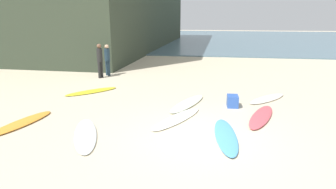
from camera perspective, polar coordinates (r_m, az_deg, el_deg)
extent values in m
plane|color=beige|center=(7.50, 6.79, -8.59)|extent=(120.00, 120.00, 0.00)
cube|color=slate|center=(42.25, 8.99, 11.18)|extent=(120.00, 40.00, 0.08)
ellipsoid|color=white|center=(7.84, -16.26, -7.74)|extent=(1.50, 2.41, 0.07)
ellipsoid|color=silver|center=(11.38, 19.32, -0.75)|extent=(1.83, 2.02, 0.07)
ellipsoid|color=silver|center=(10.17, 3.98, -1.75)|extent=(1.38, 2.58, 0.08)
ellipsoid|color=yellow|center=(12.19, -15.10, 0.62)|extent=(1.93, 2.02, 0.06)
ellipsoid|color=orange|center=(9.34, -27.32, -5.07)|extent=(0.97, 2.31, 0.08)
ellipsoid|color=#4C99DC|center=(7.60, 11.52, -8.10)|extent=(0.73, 2.46, 0.09)
ellipsoid|color=white|center=(8.68, 1.87, -4.83)|extent=(1.56, 2.42, 0.07)
ellipsoid|color=#D14D56|center=(9.28, 18.23, -4.20)|extent=(1.29, 2.47, 0.09)
cylinder|color=#1E3342|center=(15.29, -11.82, 5.13)|extent=(0.14, 0.14, 0.78)
cylinder|color=#1E3342|center=(15.47, -12.17, 5.22)|extent=(0.14, 0.14, 0.78)
cylinder|color=#1E3342|center=(15.27, -12.15, 7.79)|extent=(0.39, 0.39, 0.65)
sphere|color=tan|center=(15.22, -12.24, 9.39)|extent=(0.21, 0.21, 0.21)
cylinder|color=black|center=(14.98, -13.20, 4.92)|extent=(0.14, 0.14, 0.82)
cylinder|color=black|center=(14.81, -13.63, 4.78)|extent=(0.14, 0.14, 0.82)
cylinder|color=black|center=(14.78, -13.59, 7.70)|extent=(0.33, 0.33, 0.68)
sphere|color=brown|center=(14.73, -13.70, 9.45)|extent=(0.22, 0.22, 0.22)
cylinder|color=#191E33|center=(19.48, -15.74, 7.10)|extent=(0.14, 0.14, 0.82)
cylinder|color=#191E33|center=(19.66, -15.99, 7.15)|extent=(0.14, 0.14, 0.82)
cylinder|color=#191E33|center=(19.48, -16.03, 9.30)|extent=(0.39, 0.39, 0.68)
sphere|color=#9E7051|center=(19.44, -16.13, 10.62)|extent=(0.22, 0.22, 0.22)
cube|color=#2D56B2|center=(10.09, 12.84, -1.29)|extent=(0.39, 0.52, 0.40)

